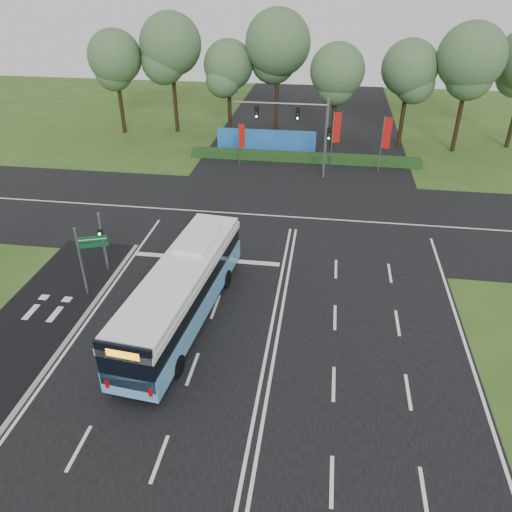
# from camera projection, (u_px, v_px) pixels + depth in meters

# --- Properties ---
(ground) EXTENTS (120.00, 120.00, 0.00)m
(ground) POSITION_uv_depth(u_px,v_px,m) (274.00, 313.00, 27.37)
(ground) COLOR #2F541C
(ground) RESTS_ON ground
(road_main) EXTENTS (20.00, 120.00, 0.04)m
(road_main) POSITION_uv_depth(u_px,v_px,m) (274.00, 312.00, 27.36)
(road_main) COLOR black
(road_main) RESTS_ON ground
(road_cross) EXTENTS (120.00, 14.00, 0.05)m
(road_cross) POSITION_uv_depth(u_px,v_px,m) (293.00, 217.00, 37.59)
(road_cross) COLOR black
(road_cross) RESTS_ON ground
(bike_path) EXTENTS (5.00, 18.00, 0.06)m
(bike_path) POSITION_uv_depth(u_px,v_px,m) (33.00, 325.00, 26.38)
(bike_path) COLOR black
(bike_path) RESTS_ON ground
(kerb_strip) EXTENTS (0.25, 18.00, 0.12)m
(kerb_strip) POSITION_uv_depth(u_px,v_px,m) (76.00, 329.00, 26.06)
(kerb_strip) COLOR gray
(kerb_strip) RESTS_ON ground
(city_bus) EXTENTS (3.88, 12.85, 3.63)m
(city_bus) POSITION_uv_depth(u_px,v_px,m) (182.00, 292.00, 25.88)
(city_bus) COLOR #5A9CD2
(city_bus) RESTS_ON ground
(pedestrian_signal) EXTENTS (0.36, 0.44, 3.90)m
(pedestrian_signal) POSITION_uv_depth(u_px,v_px,m) (103.00, 240.00, 30.10)
(pedestrian_signal) COLOR gray
(pedestrian_signal) RESTS_ON ground
(street_sign) EXTENTS (1.59, 0.64, 4.31)m
(street_sign) POSITION_uv_depth(u_px,v_px,m) (86.00, 254.00, 27.56)
(street_sign) COLOR gray
(street_sign) RESTS_ON ground
(banner_flag_left) EXTENTS (0.60, 0.11, 4.09)m
(banner_flag_left) POSITION_uv_depth(u_px,v_px,m) (241.00, 138.00, 45.82)
(banner_flag_left) COLOR gray
(banner_flag_left) RESTS_ON ground
(banner_flag_mid) EXTENTS (0.73, 0.30, 5.15)m
(banner_flag_mid) POSITION_uv_depth(u_px,v_px,m) (335.00, 131.00, 45.45)
(banner_flag_mid) COLOR gray
(banner_flag_mid) RESTS_ON ground
(banner_flag_right) EXTENTS (0.74, 0.23, 5.14)m
(banner_flag_right) POSITION_uv_depth(u_px,v_px,m) (385.00, 137.00, 44.11)
(banner_flag_right) COLOR gray
(banner_flag_right) RESTS_ON ground
(traffic_light_gantry) EXTENTS (8.41, 0.28, 7.00)m
(traffic_light_gantry) POSITION_uv_depth(u_px,v_px,m) (306.00, 125.00, 42.47)
(traffic_light_gantry) COLOR gray
(traffic_light_gantry) RESTS_ON ground
(hedge) EXTENTS (22.00, 1.20, 0.80)m
(hedge) POSITION_uv_depth(u_px,v_px,m) (304.00, 158.00, 48.06)
(hedge) COLOR #153413
(hedge) RESTS_ON ground
(blue_hoarding) EXTENTS (10.00, 0.30, 2.20)m
(blue_hoarding) POSITION_uv_depth(u_px,v_px,m) (266.00, 141.00, 50.35)
(blue_hoarding) COLOR blue
(blue_hoarding) RESTS_ON ground
(eucalyptus_row) EXTENTS (47.27, 9.17, 12.95)m
(eucalyptus_row) POSITION_uv_depth(u_px,v_px,m) (314.00, 56.00, 49.83)
(eucalyptus_row) COLOR black
(eucalyptus_row) RESTS_ON ground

